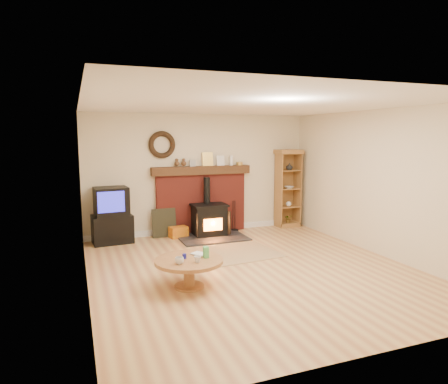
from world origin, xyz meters
name	(u,v)px	position (x,y,z in m)	size (l,w,h in m)	color
ground	(251,269)	(0.00, 0.00, 0.00)	(5.50, 5.50, 0.00)	#AD7448
room_shell	(249,162)	(-0.02, 0.09, 1.72)	(5.02, 5.52, 2.61)	beige
chimney_breast	(201,197)	(0.00, 2.67, 0.80)	(2.20, 0.22, 1.78)	maroon
wood_stove	(210,221)	(0.06, 2.27, 0.33)	(1.40, 1.00, 1.25)	black
area_rug	(229,254)	(-0.05, 0.89, 0.01)	(1.74, 1.20, 0.01)	brown
tv_unit	(112,216)	(-1.94, 2.47, 0.54)	(0.81, 0.60, 1.13)	black
curio_cabinet	(287,188)	(2.09, 2.55, 0.91)	(0.58, 0.42, 1.82)	olive
firelog_box	(179,232)	(-0.60, 2.40, 0.12)	(0.37, 0.23, 0.23)	gold
leaning_painting	(164,223)	(-0.87, 2.55, 0.31)	(0.51, 0.03, 0.61)	black
fire_tools	(235,227)	(0.73, 2.50, 0.11)	(0.16, 0.16, 0.70)	black
coffee_table	(189,264)	(-1.15, -0.41, 0.34)	(0.97, 0.97, 0.57)	brown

